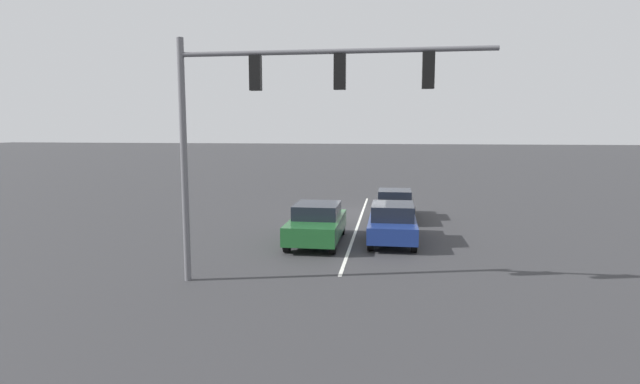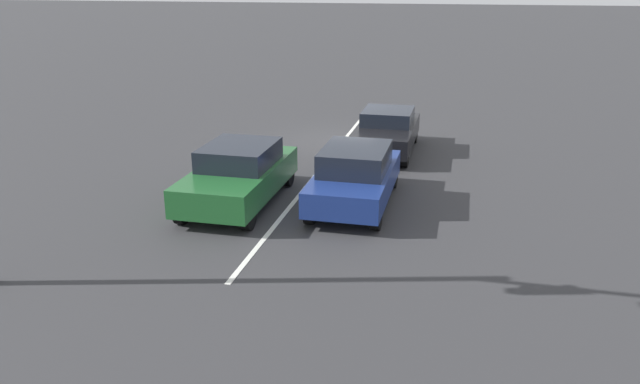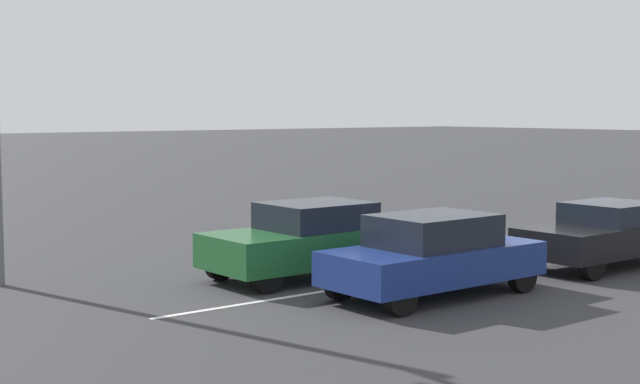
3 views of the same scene
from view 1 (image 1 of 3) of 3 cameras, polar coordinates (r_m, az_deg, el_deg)
ground_plane at (r=26.45m, az=4.79°, el=-2.56°), size 240.00×240.00×0.00m
lane_stripe_left_divider at (r=23.86m, az=4.41°, el=-3.62°), size 0.12×17.26×0.01m
car_navy_leftlane_front at (r=20.12m, az=8.28°, el=-3.46°), size 1.85×4.31×1.54m
car_darkgreen_midlane_front at (r=19.77m, az=-0.37°, el=-3.57°), size 1.95×4.48×1.55m
car_black_leftlane_second at (r=25.37m, az=8.52°, el=-1.35°), size 1.86×4.34×1.42m
traffic_signal_gantry at (r=14.16m, az=-5.16°, el=9.98°), size 8.77×0.37×7.06m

